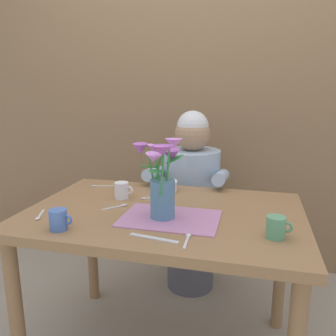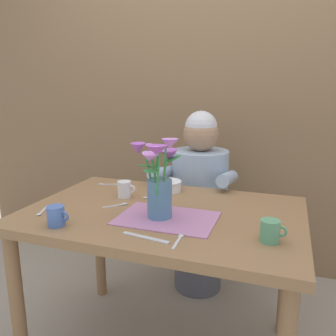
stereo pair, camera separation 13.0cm
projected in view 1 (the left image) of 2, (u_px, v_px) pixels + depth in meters
wood_panel_backdrop at (203, 90)px, 2.38m from camera, size 4.00×0.10×2.50m
dining_table at (164, 231)px, 1.53m from camera, size 1.20×0.80×0.74m
seated_person at (191, 204)px, 2.13m from camera, size 0.45×0.47×1.14m
striped_placemat at (170, 218)px, 1.41m from camera, size 0.40×0.28×0.00m
flower_vase at (162, 180)px, 1.38m from camera, size 0.23×0.24×0.34m
ceramic_bowl at (164, 185)px, 1.78m from camera, size 0.14×0.14×0.06m
dinner_knife at (154, 238)px, 1.22m from camera, size 0.19×0.05×0.00m
ceramic_mug at (276, 227)px, 1.22m from camera, size 0.09×0.07×0.08m
coffee_cup at (122, 190)px, 1.66m from camera, size 0.09×0.07×0.08m
tea_cup at (59, 220)px, 1.29m from camera, size 0.09×0.07×0.08m
spoon_0 at (187, 239)px, 1.22m from camera, size 0.02×0.12×0.01m
spoon_1 at (119, 206)px, 1.55m from camera, size 0.09×0.10×0.01m
spoon_2 at (39, 216)px, 1.43m from camera, size 0.06×0.12×0.01m
spoon_3 at (148, 198)px, 1.67m from camera, size 0.10×0.09×0.01m
spoon_4 at (99, 186)px, 1.87m from camera, size 0.12×0.06×0.01m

